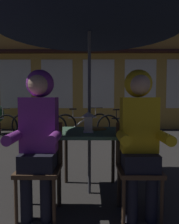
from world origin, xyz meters
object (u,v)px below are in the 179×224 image
Objects in this scene: person_right_hooded at (139,127)px; bicycle_fourth at (126,125)px; person_left_hooded at (39,127)px; book at (96,129)px; bicycle_second at (38,125)px; chair_left at (41,162)px; patio_umbrella at (89,14)px; chair_right at (137,162)px; lantern at (88,121)px; bicycle_third at (83,124)px; cafe_table at (89,140)px.

person_right_hooded is 3.96m from bicycle_fourth.
person_left_hooded is at bearing 180.00° from person_right_hooded.
person_right_hooded is 0.66m from book.
chair_left is at bearing -75.57° from bicycle_second.
patio_umbrella is 4.00m from bicycle_fourth.
person_left_hooded reaches higher than chair_right.
person_right_hooded is (0.49, -0.34, -0.01)m from lantern.
person_left_hooded reaches higher than bicycle_third.
bicycle_second is at bearing 112.25° from lantern.
bicycle_fourth is at bearing 73.96° from patio_umbrella.
person_left_hooded is 0.96m from person_right_hooded.
bicycle_third is 0.99× the size of bicycle_fourth.
book is (0.08, 0.09, -1.31)m from patio_umbrella.
lantern is 0.27× the size of chair_left.
chair_left reaches higher than cafe_table.
book is (0.56, 0.52, -0.09)m from person_left_hooded.
book is at bearing 47.97° from cafe_table.
person_right_hooded is at bearing -90.00° from chair_right.
bicycle_fourth is at bearing 82.42° from person_right_hooded.
bicycle_second is 3.75m from book.
person_left_hooded is (-0.48, -0.43, -1.21)m from patio_umbrella.
patio_umbrella reaches higher than bicycle_second.
cafe_table is at bearing 138.43° from person_right_hooded.
person_left_hooded reaches higher than cafe_table.
bicycle_third is (-0.23, 3.72, -1.71)m from patio_umbrella.
patio_umbrella is at bearing 83.07° from lantern.
patio_umbrella reaches higher than person_right_hooded.
lantern is at bearing -86.67° from bicycle_third.
chair_right is at bearing 90.00° from person_right_hooded.
bicycle_third is (-0.23, 3.72, -0.29)m from cafe_table.
lantern is 0.14× the size of bicycle_third.
book is at bearing -105.18° from bicycle_fourth.
person_left_hooded is at bearing -138.43° from cafe_table.
bicycle_second is at bearing 112.91° from patio_umbrella.
person_left_hooded is at bearing -144.29° from lantern.
bicycle_second is at bearing 104.43° from chair_left.
chair_right is at bearing -37.55° from patio_umbrella.
bicycle_fourth is (1.01, 3.56, -0.51)m from lantern.
lantern is at bearing 35.71° from person_left_hooded.
bicycle_second is at bearing 91.28° from book.
bicycle_fourth is (1.00, 3.47, -0.29)m from cafe_table.
person_right_hooded is at bearing -75.62° from book.
chair_right is 4.32m from bicycle_second.
cafe_table is at bearing -86.43° from bicycle_third.
bicycle_third is (-0.22, 3.81, -0.51)m from lantern.
lantern is 0.58m from person_left_hooded.
person_left_hooded is at bearing -110.77° from bicycle_fourth.
chair_right is at bearing -80.12° from bicycle_third.
bicycle_second is at bearing 179.83° from bicycle_fourth.
person_left_hooded is (-0.48, -0.43, 0.21)m from cafe_table.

